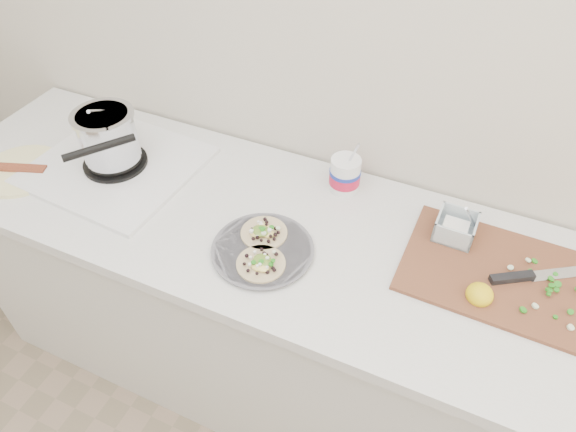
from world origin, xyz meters
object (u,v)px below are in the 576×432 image
at_px(tub, 346,172).
at_px(cutboard, 496,266).
at_px(taco_plate, 263,248).
at_px(stove, 111,147).
at_px(bacon_plate, 21,170).

xyz_separation_m(tub, cutboard, (0.47, -0.15, -0.05)).
bearing_deg(taco_plate, tub, 71.51).
relative_size(taco_plate, tub, 1.32).
xyz_separation_m(taco_plate, cutboard, (0.58, 0.19, 0.00)).
relative_size(tub, cutboard, 0.43).
distance_m(tub, cutboard, 0.49).
bearing_deg(stove, bacon_plate, -147.45).
relative_size(taco_plate, bacon_plate, 1.08).
bearing_deg(bacon_plate, cutboard, 8.07).
height_order(stove, taco_plate, stove).
bearing_deg(stove, taco_plate, -9.05).
height_order(cutboard, bacon_plate, cutboard).
distance_m(stove, cutboard, 1.18).
xyz_separation_m(stove, tub, (0.70, 0.20, -0.01)).
distance_m(stove, taco_plate, 0.61).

